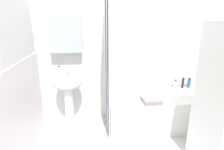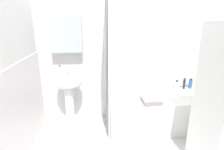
# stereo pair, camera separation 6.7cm
# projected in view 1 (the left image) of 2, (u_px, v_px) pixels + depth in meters

# --- Properties ---
(wall_back_tiled) EXTENTS (3.60, 0.18, 2.40)m
(wall_back_tiled) POSITION_uv_depth(u_px,v_px,m) (129.00, 53.00, 3.03)
(wall_back_tiled) COLOR silver
(wall_back_tiled) RESTS_ON ground_plane
(wall_left_tiled) EXTENTS (0.07, 1.81, 2.40)m
(wall_left_tiled) POSITION_uv_depth(u_px,v_px,m) (11.00, 73.00, 2.00)
(wall_left_tiled) COLOR silver
(wall_left_tiled) RESTS_ON ground_plane
(sink) EXTENTS (0.44, 0.34, 0.84)m
(sink) POSITION_uv_depth(u_px,v_px,m) (68.00, 90.00, 2.85)
(sink) COLOR white
(sink) RESTS_ON ground_plane
(faucet) EXTENTS (0.03, 0.12, 0.12)m
(faucet) POSITION_uv_depth(u_px,v_px,m) (67.00, 71.00, 2.85)
(faucet) COLOR silver
(faucet) RESTS_ON sink
(soap_dispenser) EXTENTS (0.05, 0.05, 0.17)m
(soap_dispenser) POSITION_uv_depth(u_px,v_px,m) (59.00, 71.00, 2.80)
(soap_dispenser) COLOR white
(soap_dispenser) RESTS_ON sink
(toothbrush_cup) EXTENTS (0.06, 0.06, 0.09)m
(toothbrush_cup) POSITION_uv_depth(u_px,v_px,m) (75.00, 73.00, 2.79)
(toothbrush_cup) COLOR white
(toothbrush_cup) RESTS_ON sink
(bathtub) EXTENTS (1.55, 0.71, 0.53)m
(bathtub) POSITION_uv_depth(u_px,v_px,m) (156.00, 111.00, 2.96)
(bathtub) COLOR white
(bathtub) RESTS_ON ground_plane
(shower_curtain) EXTENTS (0.01, 0.71, 2.00)m
(shower_curtain) POSITION_uv_depth(u_px,v_px,m) (107.00, 68.00, 2.65)
(shower_curtain) COLOR white
(shower_curtain) RESTS_ON ground_plane
(conditioner_bottle) EXTENTS (0.06, 0.06, 0.18)m
(conditioner_bottle) POSITION_uv_depth(u_px,v_px,m) (189.00, 83.00, 3.19)
(conditioner_bottle) COLOR #29589D
(conditioner_bottle) RESTS_ON bathtub
(shampoo_bottle) EXTENTS (0.04, 0.04, 0.19)m
(shampoo_bottle) POSITION_uv_depth(u_px,v_px,m) (183.00, 83.00, 3.17)
(shampoo_bottle) COLOR black
(shampoo_bottle) RESTS_ON bathtub
(lotion_bottle) EXTENTS (0.05, 0.05, 0.15)m
(lotion_bottle) POSITION_uv_depth(u_px,v_px,m) (175.00, 84.00, 3.18)
(lotion_bottle) COLOR white
(lotion_bottle) RESTS_ON bathtub
(towel_folded) EXTENTS (0.26, 0.26, 0.07)m
(towel_folded) POSITION_uv_depth(u_px,v_px,m) (151.00, 100.00, 2.64)
(towel_folded) COLOR gray
(towel_folded) RESTS_ON bathtub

